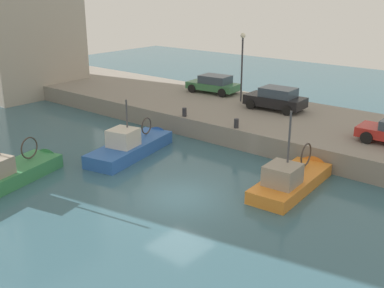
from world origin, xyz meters
The scene contains 10 objects.
water_surface centered at (0.00, 0.00, 0.00)m, with size 80.00×80.00×0.00m, color #386070.
quay_wall centered at (11.50, 0.00, 0.60)m, with size 9.00×56.00×1.20m, color gray.
fishing_boat_blue centered at (2.81, 5.91, 0.14)m, with size 7.03×3.19×4.13m.
fishing_boat_orange centered at (4.44, -3.40, 0.15)m, with size 6.36×2.19×4.76m.
fishing_boat_green centered at (-3.76, 7.58, 0.12)m, with size 6.85×3.39×4.18m.
parked_car_green centered at (14.02, 8.73, 1.90)m, with size 2.31×4.16×1.37m.
parked_car_black centered at (12.56, 2.40, 1.96)m, with size 2.18×4.04×1.50m.
mooring_bollard_south centered at (7.35, 2.00, 1.48)m, with size 0.28×0.28×0.55m, color #2D2D33.
mooring_bollard_mid centered at (7.35, 6.00, 1.48)m, with size 0.28×0.28×0.55m, color #2D2D33.
quay_streetlamp centered at (13.00, 5.50, 4.45)m, with size 0.36×0.36×4.83m.
Camera 1 is at (-14.36, -12.67, 9.10)m, focal length 43.46 mm.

